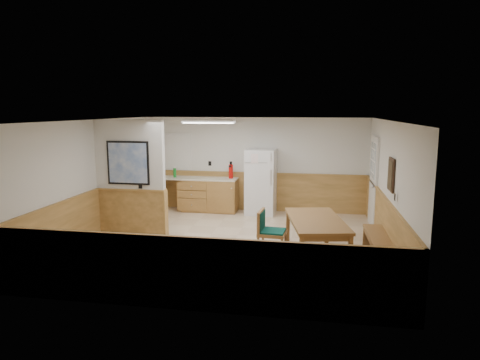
% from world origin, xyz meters
% --- Properties ---
extents(ground, '(6.00, 6.00, 0.00)m').
position_xyz_m(ground, '(0.00, 0.00, 0.00)').
color(ground, beige).
rests_on(ground, ground).
extents(ceiling, '(6.00, 6.00, 0.02)m').
position_xyz_m(ceiling, '(0.00, 0.00, 2.50)').
color(ceiling, silver).
rests_on(ceiling, back_wall).
extents(back_wall, '(6.00, 0.02, 2.50)m').
position_xyz_m(back_wall, '(0.00, 3.00, 1.25)').
color(back_wall, silver).
rests_on(back_wall, ground).
extents(right_wall, '(0.02, 6.00, 2.50)m').
position_xyz_m(right_wall, '(3.00, 0.00, 1.25)').
color(right_wall, silver).
rests_on(right_wall, ground).
extents(left_wall, '(0.02, 6.00, 2.50)m').
position_xyz_m(left_wall, '(-3.00, 0.00, 1.25)').
color(left_wall, silver).
rests_on(left_wall, ground).
extents(wainscot_back, '(6.00, 0.04, 1.00)m').
position_xyz_m(wainscot_back, '(0.00, 2.98, 0.50)').
color(wainscot_back, tan).
rests_on(wainscot_back, ground).
extents(wainscot_right, '(0.04, 6.00, 1.00)m').
position_xyz_m(wainscot_right, '(2.98, 0.00, 0.50)').
color(wainscot_right, tan).
rests_on(wainscot_right, ground).
extents(wainscot_left, '(0.04, 6.00, 1.00)m').
position_xyz_m(wainscot_left, '(-2.98, 0.00, 0.50)').
color(wainscot_left, tan).
rests_on(wainscot_left, ground).
extents(partition_wall, '(1.50, 0.20, 2.50)m').
position_xyz_m(partition_wall, '(-2.25, 0.19, 1.23)').
color(partition_wall, silver).
rests_on(partition_wall, ground).
extents(kitchen_counter, '(2.20, 0.61, 1.00)m').
position_xyz_m(kitchen_counter, '(-1.21, 2.68, 0.46)').
color(kitchen_counter, '#9E6E38').
rests_on(kitchen_counter, ground).
extents(exterior_door, '(0.07, 1.02, 2.15)m').
position_xyz_m(exterior_door, '(2.96, 1.90, 1.05)').
color(exterior_door, silver).
rests_on(exterior_door, ground).
extents(kitchen_window, '(0.80, 0.04, 1.00)m').
position_xyz_m(kitchen_window, '(-2.10, 2.98, 1.55)').
color(kitchen_window, silver).
rests_on(kitchen_window, back_wall).
extents(wall_painting, '(0.04, 0.50, 0.60)m').
position_xyz_m(wall_painting, '(2.97, -0.30, 1.55)').
color(wall_painting, '#362315').
rests_on(wall_painting, right_wall).
extents(fluorescent_fixture, '(1.20, 0.30, 0.09)m').
position_xyz_m(fluorescent_fixture, '(-0.80, 1.30, 2.45)').
color(fluorescent_fixture, silver).
rests_on(fluorescent_fixture, ceiling).
extents(refrigerator, '(0.78, 0.74, 1.70)m').
position_xyz_m(refrigerator, '(0.25, 2.63, 0.85)').
color(refrigerator, white).
rests_on(refrigerator, ground).
extents(dining_table, '(1.25, 1.97, 0.75)m').
position_xyz_m(dining_table, '(1.66, -0.62, 0.66)').
color(dining_table, brown).
rests_on(dining_table, ground).
extents(dining_bench, '(0.42, 1.74, 0.45)m').
position_xyz_m(dining_bench, '(2.80, -0.54, 0.35)').
color(dining_bench, brown).
rests_on(dining_bench, ground).
extents(dining_chair, '(0.74, 0.54, 0.85)m').
position_xyz_m(dining_chair, '(0.77, -0.53, 0.49)').
color(dining_chair, brown).
rests_on(dining_chair, ground).
extents(fire_extinguisher, '(0.13, 0.13, 0.45)m').
position_xyz_m(fire_extinguisher, '(-0.57, 2.72, 1.10)').
color(fire_extinguisher, red).
rests_on(fire_extinguisher, kitchen_counter).
extents(soap_bottle, '(0.09, 0.09, 0.25)m').
position_xyz_m(soap_bottle, '(-2.09, 2.64, 1.02)').
color(soap_bottle, '#178028').
rests_on(soap_bottle, kitchen_counter).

